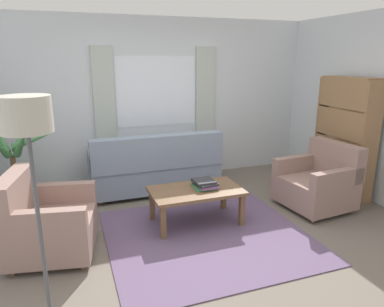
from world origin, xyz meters
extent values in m
plane|color=#6B6056|center=(0.00, 0.00, 0.00)|extent=(6.24, 6.24, 0.00)
cube|color=silver|center=(0.00, 2.26, 1.30)|extent=(5.32, 0.12, 2.60)
cube|color=white|center=(0.00, 2.20, 1.45)|extent=(1.30, 0.01, 1.10)
cube|color=#B2BCB2|center=(-0.83, 2.17, 1.45)|extent=(0.32, 0.06, 1.40)
cube|color=#B2BCB2|center=(0.83, 2.17, 1.45)|extent=(0.32, 0.06, 1.40)
cube|color=#604C6B|center=(0.00, 0.00, 0.01)|extent=(2.22, 2.10, 0.01)
cube|color=gray|center=(-0.21, 1.65, 0.25)|extent=(1.90, 0.80, 0.38)
cube|color=gray|center=(-0.21, 1.33, 0.68)|extent=(1.90, 0.20, 0.48)
cube|color=gray|center=(0.66, 1.65, 0.56)|extent=(0.16, 0.80, 0.24)
cube|color=gray|center=(-1.08, 1.65, 0.56)|extent=(0.16, 0.80, 0.24)
cylinder|color=brown|center=(0.64, 1.95, 0.03)|extent=(0.06, 0.06, 0.06)
cylinder|color=brown|center=(-1.06, 1.95, 0.03)|extent=(0.06, 0.06, 0.06)
cylinder|color=brown|center=(0.64, 1.35, 0.03)|extent=(0.06, 0.06, 0.06)
cylinder|color=brown|center=(-1.06, 1.35, 0.03)|extent=(0.06, 0.06, 0.06)
cube|color=gray|center=(-1.62, 0.20, 0.24)|extent=(0.94, 0.97, 0.36)
cube|color=gray|center=(-1.95, 0.26, 0.65)|extent=(0.33, 0.86, 0.46)
cube|color=gray|center=(-1.69, -0.15, 0.53)|extent=(0.81, 0.27, 0.22)
cube|color=gray|center=(-1.56, 0.55, 0.53)|extent=(0.81, 0.27, 0.22)
cylinder|color=brown|center=(-1.37, -0.19, 0.03)|extent=(0.05, 0.05, 0.06)
cylinder|color=brown|center=(-1.25, 0.47, 0.03)|extent=(0.05, 0.05, 0.06)
cylinder|color=brown|center=(-2.00, -0.07, 0.03)|extent=(0.05, 0.05, 0.06)
cylinder|color=brown|center=(-1.88, 0.59, 0.03)|extent=(0.05, 0.05, 0.06)
cube|color=gray|center=(1.66, 0.25, 0.24)|extent=(0.88, 0.91, 0.36)
cube|color=gray|center=(1.99, 0.28, 0.65)|extent=(0.26, 0.85, 0.46)
cube|color=gray|center=(1.62, 0.61, 0.53)|extent=(0.81, 0.20, 0.22)
cube|color=gray|center=(1.69, -0.11, 0.53)|extent=(0.81, 0.20, 0.22)
cylinder|color=brown|center=(1.31, 0.56, 0.03)|extent=(0.05, 0.05, 0.06)
cylinder|color=brown|center=(1.37, -0.12, 0.03)|extent=(0.05, 0.05, 0.06)
cylinder|color=brown|center=(1.94, 0.62, 0.03)|extent=(0.05, 0.05, 0.06)
cylinder|color=brown|center=(2.01, -0.06, 0.03)|extent=(0.05, 0.05, 0.06)
cube|color=brown|center=(0.00, 0.36, 0.42)|extent=(1.10, 0.64, 0.04)
cube|color=brown|center=(-0.49, 0.10, 0.20)|extent=(0.06, 0.06, 0.40)
cube|color=brown|center=(0.49, 0.10, 0.20)|extent=(0.06, 0.06, 0.40)
cube|color=brown|center=(-0.49, 0.62, 0.20)|extent=(0.06, 0.06, 0.40)
cube|color=brown|center=(0.49, 0.62, 0.20)|extent=(0.06, 0.06, 0.40)
cube|color=#387F4C|center=(0.12, 0.39, 0.45)|extent=(0.28, 0.30, 0.03)
cube|color=#7F478C|center=(0.14, 0.38, 0.47)|extent=(0.21, 0.32, 0.02)
cube|color=#2D2D33|center=(0.13, 0.40, 0.50)|extent=(0.26, 0.34, 0.03)
cube|color=#2D2D33|center=(0.12, 0.39, 0.53)|extent=(0.24, 0.25, 0.02)
cylinder|color=#56565B|center=(-2.12, 1.65, 0.18)|extent=(0.40, 0.40, 0.35)
cylinder|color=brown|center=(-2.12, 1.65, 0.54)|extent=(0.07, 0.07, 0.37)
cone|color=#47894C|center=(-1.83, 1.60, 0.93)|extent=(0.60, 0.24, 0.30)
cone|color=#47894C|center=(-2.01, 1.92, 0.93)|extent=(0.25, 0.54, 0.40)
cone|color=#47894C|center=(-2.27, 1.91, 0.93)|extent=(0.32, 0.53, 0.44)
cone|color=#47894C|center=(-1.95, 1.36, 0.96)|extent=(0.34, 0.56, 0.54)
cube|color=olive|center=(2.38, 0.12, 0.85)|extent=(0.30, 0.04, 1.70)
cube|color=olive|center=(2.38, 1.02, 0.85)|extent=(0.30, 0.04, 1.70)
cube|color=olive|center=(2.24, 0.57, 0.85)|extent=(0.02, 0.90, 1.70)
cube|color=olive|center=(2.38, 0.57, 0.01)|extent=(0.30, 0.86, 0.02)
cube|color=olive|center=(2.38, 0.57, 0.43)|extent=(0.30, 0.86, 0.02)
cube|color=olive|center=(2.38, 0.57, 0.86)|extent=(0.30, 0.86, 0.02)
cube|color=olive|center=(2.38, 0.57, 1.28)|extent=(0.30, 0.86, 0.02)
cube|color=olive|center=(2.38, 0.57, 1.71)|extent=(0.30, 0.86, 0.02)
cube|color=#387F4C|center=(2.38, 0.23, 0.56)|extent=(0.25, 0.10, 0.22)
cube|color=gold|center=(2.38, 0.33, 0.54)|extent=(0.26, 0.08, 0.19)
cube|color=#2D2D33|center=(2.38, 0.44, 0.57)|extent=(0.25, 0.09, 0.24)
cube|color=#5B8E93|center=(2.38, 0.53, 0.55)|extent=(0.26, 0.07, 0.21)
cube|color=#387F4C|center=(2.38, 0.62, 0.55)|extent=(0.27, 0.08, 0.21)
cube|color=#387F4C|center=(2.38, 0.71, 0.55)|extent=(0.28, 0.07, 0.22)
cube|color=#387F4C|center=(2.38, 0.79, 0.55)|extent=(0.28, 0.08, 0.21)
cylinder|color=#4C4C51|center=(-1.64, -0.90, 0.77)|extent=(0.03, 0.03, 1.48)
cylinder|color=#B2AD9E|center=(-1.64, -0.90, 1.63)|extent=(0.33, 0.33, 0.24)
camera|label=1|loc=(-1.39, -3.37, 1.98)|focal=32.93mm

